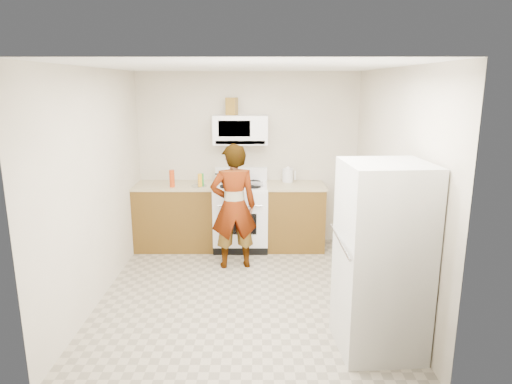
{
  "coord_description": "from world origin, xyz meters",
  "views": [
    {
      "loc": [
        0.13,
        -4.83,
        2.34
      ],
      "look_at": [
        0.12,
        0.55,
        1.05
      ],
      "focal_mm": 32.0,
      "sensor_mm": 36.0,
      "label": 1
    }
  ],
  "objects_px": {
    "person": "(234,207)",
    "saucepan": "(232,177)",
    "kettle": "(288,175)",
    "microwave": "(241,130)",
    "gas_range": "(241,215)",
    "fridge": "(382,259)"
  },
  "relations": [
    {
      "from": "person",
      "to": "kettle",
      "type": "bearing_deg",
      "value": -138.64
    },
    {
      "from": "microwave",
      "to": "kettle",
      "type": "bearing_deg",
      "value": 5.22
    },
    {
      "from": "microwave",
      "to": "fridge",
      "type": "height_order",
      "value": "microwave"
    },
    {
      "from": "gas_range",
      "to": "microwave",
      "type": "bearing_deg",
      "value": 90.0
    },
    {
      "from": "kettle",
      "to": "person",
      "type": "bearing_deg",
      "value": -113.15
    },
    {
      "from": "fridge",
      "to": "person",
      "type": "bearing_deg",
      "value": 122.12
    },
    {
      "from": "microwave",
      "to": "kettle",
      "type": "relative_size",
      "value": 3.98
    },
    {
      "from": "microwave",
      "to": "saucepan",
      "type": "height_order",
      "value": "microwave"
    },
    {
      "from": "person",
      "to": "saucepan",
      "type": "relative_size",
      "value": 7.22
    },
    {
      "from": "kettle",
      "to": "microwave",
      "type": "bearing_deg",
      "value": -158.6
    },
    {
      "from": "gas_range",
      "to": "fridge",
      "type": "height_order",
      "value": "fridge"
    },
    {
      "from": "microwave",
      "to": "saucepan",
      "type": "relative_size",
      "value": 3.4
    },
    {
      "from": "gas_range",
      "to": "saucepan",
      "type": "height_order",
      "value": "gas_range"
    },
    {
      "from": "person",
      "to": "fridge",
      "type": "distance_m",
      "value": 2.33
    },
    {
      "from": "kettle",
      "to": "gas_range",
      "type": "bearing_deg",
      "value": -148.21
    },
    {
      "from": "microwave",
      "to": "gas_range",
      "type": "bearing_deg",
      "value": -90.0
    },
    {
      "from": "microwave",
      "to": "person",
      "type": "distance_m",
      "value": 1.23
    },
    {
      "from": "person",
      "to": "saucepan",
      "type": "xyz_separation_m",
      "value": [
        -0.07,
        0.88,
        0.21
      ]
    },
    {
      "from": "gas_range",
      "to": "fridge",
      "type": "xyz_separation_m",
      "value": [
        1.31,
        -2.6,
        0.36
      ]
    },
    {
      "from": "fridge",
      "to": "saucepan",
      "type": "height_order",
      "value": "fridge"
    },
    {
      "from": "gas_range",
      "to": "person",
      "type": "relative_size",
      "value": 0.7
    },
    {
      "from": "saucepan",
      "to": "fridge",
      "type": "bearing_deg",
      "value": -62.33
    }
  ]
}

